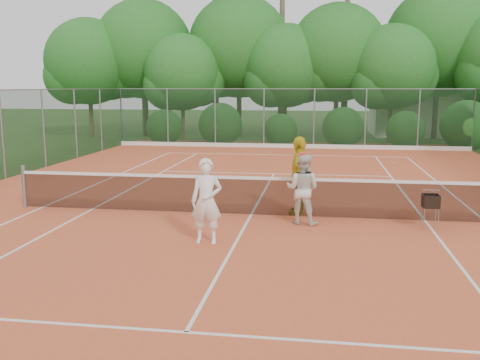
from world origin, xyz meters
name	(u,v)px	position (x,y,z in m)	size (l,w,h in m)	color
ground	(251,216)	(0.00, 0.00, 0.00)	(120.00, 120.00, 0.00)	#264318
clay_court	(251,216)	(0.00, 0.00, 0.01)	(18.00, 36.00, 0.02)	#D75A31
club_building	(435,112)	(9.00, 24.00, 1.50)	(8.00, 5.00, 3.00)	beige
tennis_net	(251,195)	(0.00, 0.00, 0.53)	(11.97, 0.10, 1.10)	gray
player_white	(207,201)	(-0.58, -2.43, 0.87)	(0.62, 0.41, 1.71)	white
player_center_grp	(302,189)	(1.26, -0.61, 0.83)	(0.91, 0.79, 1.64)	silver
player_yellow	(299,176)	(1.15, 0.32, 0.98)	(1.13, 0.47, 1.92)	gold
ball_hopper	(431,202)	(4.06, -0.67, 0.63)	(0.34, 0.34, 0.77)	gray
stray_ball_a	(298,163)	(0.74, 9.01, 0.05)	(0.07, 0.07, 0.07)	#C4DF33
stray_ball_b	(271,152)	(-0.65, 12.50, 0.05)	(0.07, 0.07, 0.07)	#D2E034
stray_ball_c	(393,163)	(4.59, 9.62, 0.05)	(0.07, 0.07, 0.07)	gold
court_markings	(251,215)	(0.00, 0.00, 0.02)	(11.03, 23.83, 0.01)	white
fence_back	(289,118)	(0.00, 15.00, 1.52)	(18.07, 0.07, 3.00)	#19381E
tropical_treeline	(319,53)	(1.43, 20.22, 5.11)	(32.10, 8.49, 15.03)	brown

